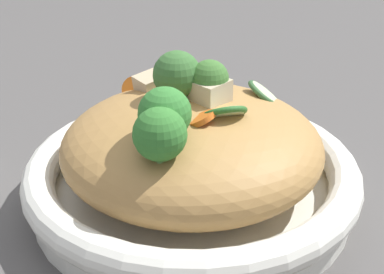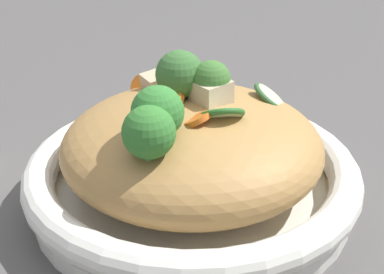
# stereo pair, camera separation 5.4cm
# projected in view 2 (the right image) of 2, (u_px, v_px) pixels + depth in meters

# --- Properties ---
(ground_plane) EXTENTS (3.00, 3.00, 0.00)m
(ground_plane) POSITION_uv_depth(u_px,v_px,m) (192.00, 199.00, 0.57)
(ground_plane) COLOR #4E4B49
(serving_bowl) EXTENTS (0.33, 0.33, 0.05)m
(serving_bowl) POSITION_uv_depth(u_px,v_px,m) (192.00, 178.00, 0.56)
(serving_bowl) COLOR white
(serving_bowl) RESTS_ON ground_plane
(noodle_heap) EXTENTS (0.26, 0.26, 0.10)m
(noodle_heap) POSITION_uv_depth(u_px,v_px,m) (192.00, 145.00, 0.54)
(noodle_heap) COLOR #AC7E44
(noodle_heap) RESTS_ON serving_bowl
(broccoli_florets) EXTENTS (0.15, 0.12, 0.07)m
(broccoli_florets) POSITION_uv_depth(u_px,v_px,m) (172.00, 100.00, 0.49)
(broccoli_florets) COLOR #8DB369
(broccoli_florets) RESTS_ON serving_bowl
(carrot_coins) EXTENTS (0.16, 0.07, 0.04)m
(carrot_coins) POSITION_uv_depth(u_px,v_px,m) (168.00, 102.00, 0.54)
(carrot_coins) COLOR orange
(carrot_coins) RESTS_ON serving_bowl
(zucchini_slices) EXTENTS (0.11, 0.12, 0.04)m
(zucchini_slices) POSITION_uv_depth(u_px,v_px,m) (230.00, 100.00, 0.54)
(zucchini_slices) COLOR beige
(zucchini_slices) RESTS_ON serving_bowl
(chicken_chunks) EXTENTS (0.10, 0.09, 0.04)m
(chicken_chunks) POSITION_uv_depth(u_px,v_px,m) (190.00, 90.00, 0.55)
(chicken_chunks) COLOR #CCB38B
(chicken_chunks) RESTS_ON serving_bowl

